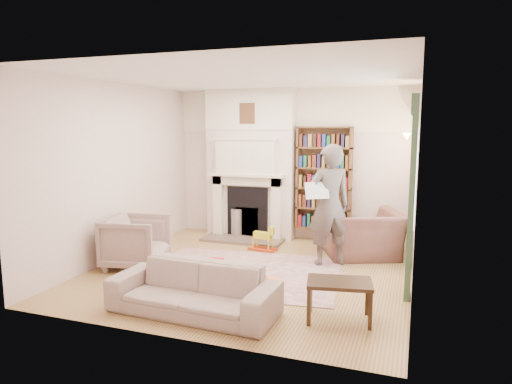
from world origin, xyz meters
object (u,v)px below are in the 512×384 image
at_px(armchair_left, 136,242).
at_px(bookcase, 324,178).
at_px(man_reading, 329,205).
at_px(coffee_table, 339,301).
at_px(paraffin_heater, 237,223).
at_px(rocking_horse, 263,238).
at_px(armchair_reading, 363,234).
at_px(sofa, 193,290).

bearing_deg(armchair_left, bookcase, -54.14).
height_order(man_reading, coffee_table, man_reading).
distance_m(paraffin_heater, rocking_horse, 1.09).
bearing_deg(armchair_reading, sofa, 38.94).
height_order(man_reading, paraffin_heater, man_reading).
height_order(armchair_reading, paraffin_heater, armchair_reading).
xyz_separation_m(man_reading, coffee_table, (0.49, -1.98, -0.71)).
bearing_deg(paraffin_heater, armchair_left, -108.10).
distance_m(armchair_reading, coffee_table, 2.59).
relative_size(coffee_table, rocking_horse, 1.42).
bearing_deg(sofa, armchair_left, 144.52).
height_order(sofa, man_reading, man_reading).
bearing_deg(bookcase, armchair_reading, -44.61).
distance_m(armchair_reading, sofa, 3.33).
bearing_deg(rocking_horse, man_reading, -11.09).
relative_size(armchair_reading, sofa, 0.61).
relative_size(bookcase, armchair_reading, 1.58).
distance_m(bookcase, rocking_horse, 1.61).
height_order(bookcase, armchair_reading, bookcase).
bearing_deg(man_reading, armchair_reading, -160.44).
height_order(armchair_left, coffee_table, armchair_left).
bearing_deg(coffee_table, armchair_reading, 80.32).
bearing_deg(rocking_horse, armchair_left, -127.50).
relative_size(sofa, man_reading, 1.04).
xyz_separation_m(armchair_reading, man_reading, (-0.45, -0.60, 0.55)).
xyz_separation_m(sofa, coffee_table, (1.60, 0.36, -0.06)).
bearing_deg(armchair_reading, paraffin_heater, -36.71).
bearing_deg(rocking_horse, paraffin_heater, 143.07).
xyz_separation_m(sofa, paraffin_heater, (-0.88, 3.53, -0.01)).
height_order(armchair_left, sofa, armchair_left).
relative_size(armchair_left, rocking_horse, 1.74).
relative_size(coffee_table, paraffin_heater, 1.27).
xyz_separation_m(sofa, man_reading, (1.10, 2.34, 0.65)).
xyz_separation_m(bookcase, paraffin_heater, (-1.62, -0.22, -0.90)).
distance_m(armchair_left, man_reading, 2.98).
relative_size(armchair_left, coffee_table, 1.23).
height_order(bookcase, armchair_left, bookcase).
relative_size(man_reading, rocking_horse, 3.77).
distance_m(armchair_reading, man_reading, 0.93).
height_order(armchair_left, rocking_horse, armchair_left).
xyz_separation_m(man_reading, paraffin_heater, (-1.98, 1.18, -0.66)).
height_order(sofa, rocking_horse, sofa).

